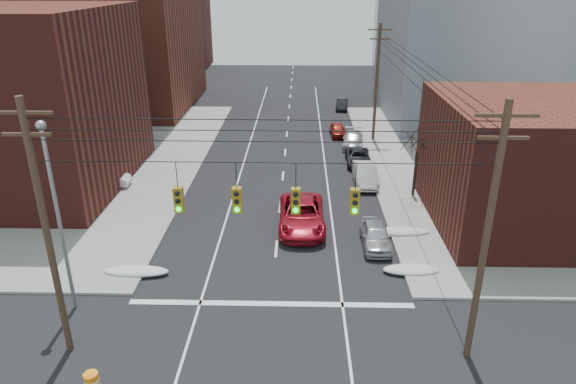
{
  "coord_description": "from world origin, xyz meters",
  "views": [
    {
      "loc": [
        1.33,
        -14.55,
        14.84
      ],
      "look_at": [
        0.66,
        13.56,
        3.0
      ],
      "focal_mm": 32.0,
      "sensor_mm": 36.0,
      "label": 1
    }
  ],
  "objects_px": {
    "red_pickup": "(302,215)",
    "lot_car_b": "(113,154)",
    "parked_car_f": "(342,104)",
    "construction_barrel": "(92,384)",
    "lot_car_a": "(104,178)",
    "parked_car_c": "(358,157)",
    "parked_car_e": "(338,130)",
    "lot_car_c": "(58,160)",
    "parked_car_a": "(376,235)",
    "parked_car_b": "(365,174)",
    "lot_car_d": "(97,141)",
    "parked_car_d": "(353,140)"
  },
  "relations": [
    {
      "from": "red_pickup",
      "to": "lot_car_b",
      "type": "relative_size",
      "value": 1.27
    },
    {
      "from": "construction_barrel",
      "to": "parked_car_f",
      "type": "bearing_deg",
      "value": 74.45
    },
    {
      "from": "red_pickup",
      "to": "parked_car_e",
      "type": "xyz_separation_m",
      "value": [
        3.64,
        20.56,
        -0.24
      ]
    },
    {
      "from": "lot_car_a",
      "to": "lot_car_b",
      "type": "relative_size",
      "value": 0.81
    },
    {
      "from": "parked_car_a",
      "to": "parked_car_d",
      "type": "height_order",
      "value": "parked_car_a"
    },
    {
      "from": "red_pickup",
      "to": "parked_car_c",
      "type": "bearing_deg",
      "value": 67.32
    },
    {
      "from": "red_pickup",
      "to": "lot_car_c",
      "type": "xyz_separation_m",
      "value": [
        -20.0,
        9.88,
        0.07
      ]
    },
    {
      "from": "parked_car_e",
      "to": "parked_car_a",
      "type": "bearing_deg",
      "value": -91.35
    },
    {
      "from": "red_pickup",
      "to": "parked_car_f",
      "type": "distance_m",
      "value": 32.27
    },
    {
      "from": "lot_car_b",
      "to": "lot_car_c",
      "type": "xyz_separation_m",
      "value": [
        -3.83,
        -1.95,
        0.1
      ]
    },
    {
      "from": "red_pickup",
      "to": "parked_car_b",
      "type": "distance_m",
      "value": 9.06
    },
    {
      "from": "parked_car_d",
      "to": "construction_barrel",
      "type": "bearing_deg",
      "value": -105.29
    },
    {
      "from": "parked_car_c",
      "to": "lot_car_c",
      "type": "bearing_deg",
      "value": -173.67
    },
    {
      "from": "lot_car_d",
      "to": "lot_car_b",
      "type": "bearing_deg",
      "value": -142.05
    },
    {
      "from": "parked_car_c",
      "to": "construction_barrel",
      "type": "xyz_separation_m",
      "value": [
        -12.84,
        -26.57,
        -0.1
      ]
    },
    {
      "from": "red_pickup",
      "to": "parked_car_e",
      "type": "distance_m",
      "value": 20.88
    },
    {
      "from": "lot_car_b",
      "to": "lot_car_c",
      "type": "distance_m",
      "value": 4.3
    },
    {
      "from": "parked_car_f",
      "to": "lot_car_a",
      "type": "distance_m",
      "value": 32.41
    },
    {
      "from": "parked_car_a",
      "to": "parked_car_f",
      "type": "bearing_deg",
      "value": 89.66
    },
    {
      "from": "parked_car_b",
      "to": "lot_car_c",
      "type": "xyz_separation_m",
      "value": [
        -24.9,
        2.27,
        0.15
      ]
    },
    {
      "from": "parked_car_c",
      "to": "parked_car_e",
      "type": "xyz_separation_m",
      "value": [
        -1.21,
        8.44,
        0.01
      ]
    },
    {
      "from": "parked_car_f",
      "to": "construction_barrel",
      "type": "relative_size",
      "value": 3.86
    },
    {
      "from": "parked_car_d",
      "to": "construction_barrel",
      "type": "height_order",
      "value": "parked_car_d"
    },
    {
      "from": "parked_car_d",
      "to": "lot_car_d",
      "type": "relative_size",
      "value": 1.11
    },
    {
      "from": "parked_car_e",
      "to": "lot_car_a",
      "type": "height_order",
      "value": "lot_car_a"
    },
    {
      "from": "lot_car_a",
      "to": "construction_barrel",
      "type": "distance_m",
      "value": 21.89
    },
    {
      "from": "parked_car_d",
      "to": "lot_car_b",
      "type": "xyz_separation_m",
      "value": [
        -21.01,
        -5.24,
        0.16
      ]
    },
    {
      "from": "parked_car_a",
      "to": "parked_car_b",
      "type": "distance_m",
      "value": 9.96
    },
    {
      "from": "parked_car_a",
      "to": "construction_barrel",
      "type": "relative_size",
      "value": 4.11
    },
    {
      "from": "parked_car_f",
      "to": "lot_car_c",
      "type": "distance_m",
      "value": 33.24
    },
    {
      "from": "parked_car_e",
      "to": "lot_car_d",
      "type": "relative_size",
      "value": 0.88
    },
    {
      "from": "red_pickup",
      "to": "parked_car_c",
      "type": "height_order",
      "value": "red_pickup"
    },
    {
      "from": "lot_car_c",
      "to": "lot_car_b",
      "type": "bearing_deg",
      "value": -79.62
    },
    {
      "from": "parked_car_b",
      "to": "parked_car_d",
      "type": "relative_size",
      "value": 1.03
    },
    {
      "from": "lot_car_b",
      "to": "construction_barrel",
      "type": "height_order",
      "value": "lot_car_b"
    },
    {
      "from": "parked_car_a",
      "to": "construction_barrel",
      "type": "height_order",
      "value": "parked_car_a"
    },
    {
      "from": "parked_car_b",
      "to": "parked_car_f",
      "type": "xyz_separation_m",
      "value": [
        0.0,
        24.28,
        -0.14
      ]
    },
    {
      "from": "parked_car_a",
      "to": "lot_car_b",
      "type": "bearing_deg",
      "value": 145.97
    },
    {
      "from": "parked_car_b",
      "to": "lot_car_b",
      "type": "bearing_deg",
      "value": 169.04
    },
    {
      "from": "lot_car_c",
      "to": "lot_car_d",
      "type": "distance_m",
      "value": 5.79
    },
    {
      "from": "parked_car_a",
      "to": "parked_car_f",
      "type": "xyz_separation_m",
      "value": [
        0.52,
        34.22,
        -0.06
      ]
    },
    {
      "from": "parked_car_d",
      "to": "lot_car_c",
      "type": "distance_m",
      "value": 25.86
    },
    {
      "from": "parked_car_b",
      "to": "red_pickup",
      "type": "bearing_deg",
      "value": -122.4
    },
    {
      "from": "red_pickup",
      "to": "lot_car_a",
      "type": "height_order",
      "value": "red_pickup"
    },
    {
      "from": "lot_car_a",
      "to": "lot_car_b",
      "type": "distance_m",
      "value": 5.68
    },
    {
      "from": "parked_car_e",
      "to": "red_pickup",
      "type": "bearing_deg",
      "value": -103.24
    },
    {
      "from": "parked_car_a",
      "to": "lot_car_b",
      "type": "distance_m",
      "value": 24.96
    },
    {
      "from": "parked_car_f",
      "to": "lot_car_a",
      "type": "bearing_deg",
      "value": -121.17
    },
    {
      "from": "parked_car_a",
      "to": "parked_car_d",
      "type": "relative_size",
      "value": 0.89
    },
    {
      "from": "red_pickup",
      "to": "lot_car_d",
      "type": "relative_size",
      "value": 1.5
    }
  ]
}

